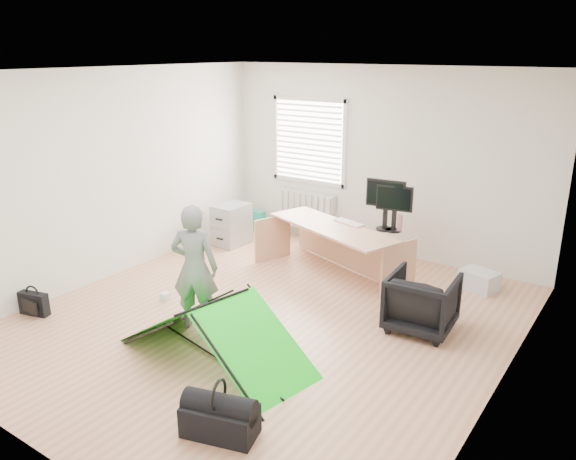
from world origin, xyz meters
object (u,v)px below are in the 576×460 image
Objects in this scene: filing_cabinet at (232,224)px; office_chair at (422,302)px; monitor_left at (385,212)px; duffel_bag at (220,420)px; laptop_bag at (34,304)px; storage_crate at (479,280)px; kite at (214,331)px; desk at (331,250)px; thermos at (400,223)px; monitor_right at (394,215)px; person at (195,268)px.

office_chair reaches higher than filing_cabinet.
monitor_left is 0.73× the size of office_chair.
duffel_bag is (0.33, -3.64, -0.79)m from monitor_left.
filing_cabinet reaches higher than laptop_bag.
laptop_bag is at bearing -137.93° from storage_crate.
duffel_bag is at bearing -34.67° from kite.
office_chair is at bearing -7.80° from desk.
monitor_left is 4.37m from laptop_bag.
laptop_bag is (-3.01, -3.27, -0.65)m from thermos.
laptop_bag is at bearing -157.27° from kite.
monitor_left is 0.12m from monitor_right.
office_chair is 1.19× the size of duffel_bag.
monitor_left reaches higher than thermos.
monitor_right is 1.29× the size of laptop_bag.
person reaches higher than monitor_left.
monitor_right is at bearing 90.11° from kite.
office_chair is 1.59× the size of storage_crate.
kite is at bearing -117.45° from storage_crate.
monitor_right is at bearing 77.20° from duffel_bag.
monitor_left is at bearing -173.29° from thermos.
filing_cabinet is at bearing -20.22° from office_chair.
filing_cabinet is at bearing 175.90° from monitor_left.
thermos is 3.72m from duffel_bag.
monitor_left reaches higher than storage_crate.
monitor_right is 3.73m from duffel_bag.
thermos is 2.94m from kite.
storage_crate is at bearing 74.41° from kite.
filing_cabinet is at bearing 112.65° from duffel_bag.
laptop_bag is (-2.93, -3.25, -0.76)m from monitor_right.
storage_crate is at bearing -153.35° from person.
storage_crate is at bearing 7.57° from monitor_right.
thermos is 4.49m from laptop_bag.
thermos reaches higher than storage_crate.
duffel_bag is at bearing -54.81° from desk.
thermos is (0.08, 0.02, -0.11)m from monitor_right.
monitor_left is (0.63, 0.26, 0.58)m from desk.
laptop_bag is 3.17m from duffel_bag.
storage_crate is (2.24, 2.76, -0.57)m from person.
laptop_bag reaches higher than storage_crate.
desk is at bearing -125.58° from person.
laptop_bag is at bearing -132.61° from thermos.
monitor_right is at bearing -140.45° from person.
monitor_right is at bearing -56.34° from office_chair.
kite is at bearing -51.14° from filing_cabinet.
kite is at bearing 122.85° from person.
filing_cabinet is 3.62m from office_chair.
monitor_right is 2.70m from person.
office_chair is at bearing 60.02° from duffel_bag.
monitor_right is (0.76, 0.26, 0.56)m from desk.
desk is 1.89m from filing_cabinet.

